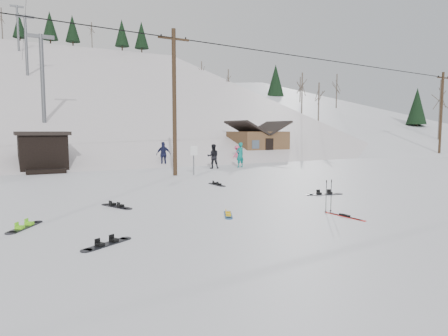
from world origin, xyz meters
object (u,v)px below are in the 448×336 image
cabin (258,144)px  hero_snowboard (228,215)px  hero_skis (345,216)px  utility_pole (174,100)px

cabin → hero_snowboard: (-15.97, -21.89, -1.46)m
cabin → hero_snowboard: bearing=-126.1°
cabin → hero_skis: (-12.74, -23.96, -1.46)m
hero_snowboard → hero_skis: size_ratio=0.72×
utility_pole → hero_snowboard: 13.11m
cabin → hero_skis: 27.18m
utility_pole → hero_snowboard: bearing=-104.0°
cabin → hero_snowboard: cabin is taller
hero_snowboard → hero_skis: hero_snowboard is taller
utility_pole → cabin: size_ratio=1.67×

